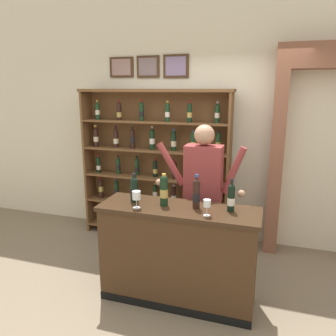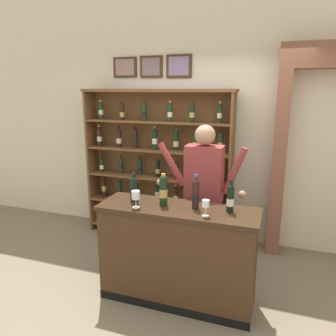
{
  "view_description": "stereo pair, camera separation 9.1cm",
  "coord_description": "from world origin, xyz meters",
  "px_view_note": "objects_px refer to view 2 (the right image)",
  "views": [
    {
      "loc": [
        0.87,
        -2.81,
        2.06
      ],
      "look_at": [
        -0.08,
        0.2,
        1.3
      ],
      "focal_mm": 35.07,
      "sensor_mm": 36.0,
      "label": 1
    },
    {
      "loc": [
        0.96,
        -2.79,
        2.06
      ],
      "look_at": [
        -0.08,
        0.2,
        1.3
      ],
      "focal_mm": 35.07,
      "sensor_mm": 36.0,
      "label": 2
    }
  ],
  "objects_px": {
    "shopkeeper": "(204,186)",
    "tasting_bottle_super_tuscan": "(163,190)",
    "wine_shelf": "(158,161)",
    "wine_glass_spare": "(136,196)",
    "tasting_bottle_grappa": "(196,193)",
    "tasting_counter": "(177,255)",
    "wine_glass_center": "(206,205)",
    "tasting_bottle_rosso": "(134,188)",
    "tasting_bottle_prosecco": "(230,198)"
  },
  "relations": [
    {
      "from": "wine_shelf",
      "to": "tasting_bottle_prosecco",
      "type": "bearing_deg",
      "value": -47.05
    },
    {
      "from": "shopkeeper",
      "to": "wine_glass_center",
      "type": "relative_size",
      "value": 11.37
    },
    {
      "from": "shopkeeper",
      "to": "wine_shelf",
      "type": "bearing_deg",
      "value": 136.16
    },
    {
      "from": "shopkeeper",
      "to": "tasting_bottle_rosso",
      "type": "distance_m",
      "value": 0.77
    },
    {
      "from": "tasting_bottle_grappa",
      "to": "wine_glass_center",
      "type": "height_order",
      "value": "tasting_bottle_grappa"
    },
    {
      "from": "wine_glass_center",
      "to": "wine_glass_spare",
      "type": "xyz_separation_m",
      "value": [
        -0.66,
        -0.01,
        0.01
      ]
    },
    {
      "from": "wine_glass_center",
      "to": "wine_glass_spare",
      "type": "height_order",
      "value": "wine_glass_spare"
    },
    {
      "from": "tasting_bottle_super_tuscan",
      "to": "tasting_bottle_grappa",
      "type": "relative_size",
      "value": 0.96
    },
    {
      "from": "tasting_counter",
      "to": "tasting_bottle_super_tuscan",
      "type": "height_order",
      "value": "tasting_bottle_super_tuscan"
    },
    {
      "from": "wine_glass_spare",
      "to": "tasting_counter",
      "type": "bearing_deg",
      "value": 20.16
    },
    {
      "from": "wine_shelf",
      "to": "wine_glass_spare",
      "type": "xyz_separation_m",
      "value": [
        0.34,
        -1.46,
        -0.0
      ]
    },
    {
      "from": "wine_shelf",
      "to": "tasting_bottle_rosso",
      "type": "distance_m",
      "value": 1.33
    },
    {
      "from": "tasting_bottle_super_tuscan",
      "to": "wine_glass_spare",
      "type": "relative_size",
      "value": 1.89
    },
    {
      "from": "tasting_bottle_grappa",
      "to": "wine_glass_spare",
      "type": "xyz_separation_m",
      "value": [
        -0.53,
        -0.17,
        -0.03
      ]
    },
    {
      "from": "shopkeeper",
      "to": "wine_glass_spare",
      "type": "relative_size",
      "value": 10.29
    },
    {
      "from": "tasting_bottle_rosso",
      "to": "wine_glass_spare",
      "type": "height_order",
      "value": "tasting_bottle_rosso"
    },
    {
      "from": "wine_shelf",
      "to": "tasting_bottle_grappa",
      "type": "relative_size",
      "value": 6.38
    },
    {
      "from": "tasting_bottle_rosso",
      "to": "wine_glass_center",
      "type": "xyz_separation_m",
      "value": [
        0.75,
        -0.15,
        -0.03
      ]
    },
    {
      "from": "tasting_bottle_super_tuscan",
      "to": "wine_glass_spare",
      "type": "xyz_separation_m",
      "value": [
        -0.22,
        -0.15,
        -0.04
      ]
    },
    {
      "from": "wine_shelf",
      "to": "wine_glass_spare",
      "type": "height_order",
      "value": "wine_shelf"
    },
    {
      "from": "tasting_bottle_super_tuscan",
      "to": "tasting_bottle_grappa",
      "type": "xyz_separation_m",
      "value": [
        0.31,
        0.02,
        -0.01
      ]
    },
    {
      "from": "shopkeeper",
      "to": "tasting_bottle_super_tuscan",
      "type": "bearing_deg",
      "value": -117.84
    },
    {
      "from": "wine_shelf",
      "to": "shopkeeper",
      "type": "relative_size",
      "value": 1.22
    },
    {
      "from": "wine_shelf",
      "to": "shopkeeper",
      "type": "bearing_deg",
      "value": -43.84
    },
    {
      "from": "tasting_counter",
      "to": "shopkeeper",
      "type": "distance_m",
      "value": 0.78
    },
    {
      "from": "tasting_bottle_grappa",
      "to": "wine_glass_spare",
      "type": "relative_size",
      "value": 1.97
    },
    {
      "from": "shopkeeper",
      "to": "tasting_bottle_grappa",
      "type": "relative_size",
      "value": 5.21
    },
    {
      "from": "tasting_bottle_rosso",
      "to": "wine_shelf",
      "type": "bearing_deg",
      "value": 100.84
    },
    {
      "from": "tasting_counter",
      "to": "wine_glass_center",
      "type": "bearing_deg",
      "value": -23.78
    },
    {
      "from": "wine_shelf",
      "to": "wine_glass_center",
      "type": "bearing_deg",
      "value": -55.44
    },
    {
      "from": "tasting_bottle_rosso",
      "to": "tasting_bottle_super_tuscan",
      "type": "distance_m",
      "value": 0.31
    },
    {
      "from": "tasting_bottle_super_tuscan",
      "to": "tasting_counter",
      "type": "bearing_deg",
      "value": -5.25
    },
    {
      "from": "tasting_counter",
      "to": "tasting_bottle_grappa",
      "type": "relative_size",
      "value": 4.66
    },
    {
      "from": "tasting_bottle_super_tuscan",
      "to": "wine_glass_center",
      "type": "distance_m",
      "value": 0.47
    },
    {
      "from": "wine_glass_spare",
      "to": "tasting_bottle_prosecco",
      "type": "bearing_deg",
      "value": 12.32
    },
    {
      "from": "wine_glass_center",
      "to": "tasting_bottle_grappa",
      "type": "bearing_deg",
      "value": 129.16
    },
    {
      "from": "tasting_bottle_rosso",
      "to": "wine_glass_spare",
      "type": "bearing_deg",
      "value": -60.5
    },
    {
      "from": "wine_shelf",
      "to": "wine_glass_spare",
      "type": "distance_m",
      "value": 1.5
    },
    {
      "from": "tasting_bottle_grappa",
      "to": "tasting_bottle_super_tuscan",
      "type": "bearing_deg",
      "value": -176.43
    },
    {
      "from": "wine_shelf",
      "to": "tasting_bottle_super_tuscan",
      "type": "distance_m",
      "value": 1.43
    },
    {
      "from": "wine_shelf",
      "to": "wine_glass_spare",
      "type": "bearing_deg",
      "value": -76.91
    },
    {
      "from": "shopkeeper",
      "to": "tasting_bottle_super_tuscan",
      "type": "relative_size",
      "value": 5.44
    },
    {
      "from": "tasting_bottle_rosso",
      "to": "tasting_bottle_prosecco",
      "type": "distance_m",
      "value": 0.94
    },
    {
      "from": "wine_glass_center",
      "to": "tasting_counter",
      "type": "bearing_deg",
      "value": 156.22
    },
    {
      "from": "tasting_bottle_super_tuscan",
      "to": "tasting_bottle_grappa",
      "type": "bearing_deg",
      "value": 3.57
    },
    {
      "from": "shopkeeper",
      "to": "tasting_bottle_rosso",
      "type": "bearing_deg",
      "value": -139.16
    },
    {
      "from": "tasting_bottle_prosecco",
      "to": "wine_glass_center",
      "type": "relative_size",
      "value": 2.04
    },
    {
      "from": "tasting_bottle_prosecco",
      "to": "wine_glass_spare",
      "type": "distance_m",
      "value": 0.87
    },
    {
      "from": "shopkeeper",
      "to": "wine_glass_center",
      "type": "distance_m",
      "value": 0.68
    },
    {
      "from": "wine_shelf",
      "to": "shopkeeper",
      "type": "distance_m",
      "value": 1.16
    }
  ]
}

